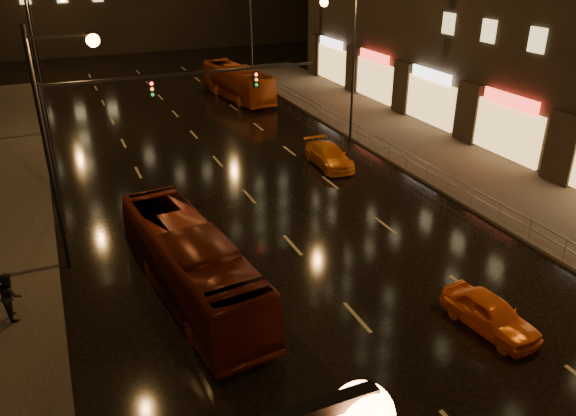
% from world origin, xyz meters
% --- Properties ---
extents(ground, '(140.00, 140.00, 0.00)m').
position_xyz_m(ground, '(0.00, 20.00, 0.00)').
color(ground, black).
rests_on(ground, ground).
extents(sidewalk_right, '(7.00, 70.00, 0.15)m').
position_xyz_m(sidewalk_right, '(13.50, 15.00, 0.07)').
color(sidewalk_right, '#38332D').
rests_on(sidewalk_right, ground).
extents(traffic_signal, '(15.31, 0.32, 6.20)m').
position_xyz_m(traffic_signal, '(-5.06, 20.00, 4.74)').
color(traffic_signal, black).
rests_on(traffic_signal, ground).
extents(railing_right, '(0.05, 56.00, 1.00)m').
position_xyz_m(railing_right, '(10.20, 18.00, 0.90)').
color(railing_right, '#99999E').
rests_on(railing_right, sidewalk_right).
extents(bus_red, '(3.65, 10.67, 2.91)m').
position_xyz_m(bus_red, '(-5.23, 7.78, 1.46)').
color(bus_red, '#5C190D').
rests_on(bus_red, ground).
extents(bus_curb, '(3.63, 10.62, 2.90)m').
position_xyz_m(bus_curb, '(6.32, 36.82, 1.45)').
color(bus_curb, '#A44210').
rests_on(bus_curb, ground).
extents(taxi_near, '(1.98, 3.94, 1.29)m').
position_xyz_m(taxi_near, '(4.00, 1.57, 0.64)').
color(taxi_near, orange).
rests_on(taxi_near, ground).
extents(taxi_far, '(2.02, 4.60, 1.32)m').
position_xyz_m(taxi_far, '(6.16, 18.50, 0.66)').
color(taxi_far, orange).
rests_on(taxi_far, ground).
extents(pedestrian_b, '(0.88, 1.03, 1.84)m').
position_xyz_m(pedestrian_b, '(-11.65, 8.81, 1.07)').
color(pedestrian_b, black).
rests_on(pedestrian_b, sidewalk_left).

